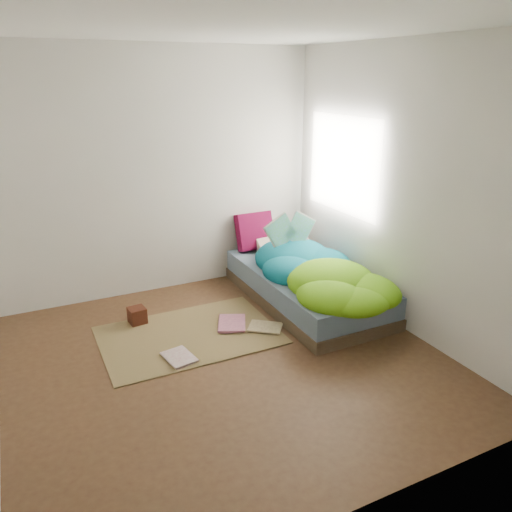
{
  "coord_description": "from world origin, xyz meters",
  "views": [
    {
      "loc": [
        -1.41,
        -3.42,
        2.29
      ],
      "look_at": [
        0.64,
        0.75,
        0.6
      ],
      "focal_mm": 35.0,
      "sensor_mm": 36.0,
      "label": 1
    }
  ],
  "objects_px": {
    "floor_book_a": "(167,361)",
    "wooden_box": "(137,315)",
    "open_book": "(291,221)",
    "bed": "(306,287)",
    "pillow_magenta": "(255,231)",
    "floor_book_b": "(218,324)"
  },
  "relations": [
    {
      "from": "pillow_magenta",
      "to": "floor_book_a",
      "type": "distance_m",
      "value": 2.18
    },
    {
      "from": "wooden_box",
      "to": "floor_book_a",
      "type": "height_order",
      "value": "wooden_box"
    },
    {
      "from": "bed",
      "to": "wooden_box",
      "type": "bearing_deg",
      "value": 170.79
    },
    {
      "from": "bed",
      "to": "open_book",
      "type": "bearing_deg",
      "value": 100.03
    },
    {
      "from": "open_book",
      "to": "bed",
      "type": "bearing_deg",
      "value": -80.45
    },
    {
      "from": "open_book",
      "to": "floor_book_b",
      "type": "xyz_separation_m",
      "value": [
        -1.01,
        -0.39,
        -0.8
      ]
    },
    {
      "from": "bed",
      "to": "wooden_box",
      "type": "height_order",
      "value": "bed"
    },
    {
      "from": "open_book",
      "to": "wooden_box",
      "type": "height_order",
      "value": "open_book"
    },
    {
      "from": "pillow_magenta",
      "to": "wooden_box",
      "type": "distance_m",
      "value": 1.77
    },
    {
      "from": "floor_book_a",
      "to": "wooden_box",
      "type": "bearing_deg",
      "value": 84.05
    },
    {
      "from": "bed",
      "to": "floor_book_a",
      "type": "bearing_deg",
      "value": -162.04
    },
    {
      "from": "pillow_magenta",
      "to": "floor_book_a",
      "type": "bearing_deg",
      "value": -136.88
    },
    {
      "from": "bed",
      "to": "pillow_magenta",
      "type": "bearing_deg",
      "value": 100.02
    },
    {
      "from": "bed",
      "to": "floor_book_a",
      "type": "height_order",
      "value": "bed"
    },
    {
      "from": "wooden_box",
      "to": "floor_book_b",
      "type": "distance_m",
      "value": 0.8
    },
    {
      "from": "bed",
      "to": "open_book",
      "type": "distance_m",
      "value": 0.72
    },
    {
      "from": "pillow_magenta",
      "to": "wooden_box",
      "type": "height_order",
      "value": "pillow_magenta"
    },
    {
      "from": "pillow_magenta",
      "to": "open_book",
      "type": "xyz_separation_m",
      "value": [
        0.11,
        -0.64,
        0.27
      ]
    },
    {
      "from": "pillow_magenta",
      "to": "wooden_box",
      "type": "relative_size",
      "value": 2.8
    },
    {
      "from": "pillow_magenta",
      "to": "open_book",
      "type": "bearing_deg",
      "value": -80.52
    },
    {
      "from": "open_book",
      "to": "floor_book_a",
      "type": "bearing_deg",
      "value": -154.08
    },
    {
      "from": "floor_book_a",
      "to": "floor_book_b",
      "type": "distance_m",
      "value": 0.77
    }
  ]
}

